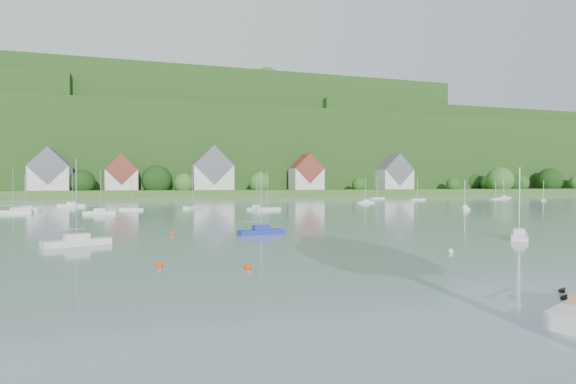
{
  "coord_description": "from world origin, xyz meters",
  "views": [
    {
      "loc": [
        -21.35,
        -3.69,
        5.44
      ],
      "look_at": [
        2.76,
        75.0,
        4.0
      ],
      "focal_mm": 29.09,
      "sensor_mm": 36.0,
      "label": 1
    }
  ],
  "objects": [
    {
      "name": "far_shore_strip",
      "position": [
        0.0,
        200.0,
        1.5
      ],
      "size": [
        600.0,
        60.0,
        3.0
      ],
      "primitive_type": "cube",
      "color": "#32551F",
      "rests_on": "ground"
    },
    {
      "name": "forested_ridge",
      "position": [
        0.39,
        268.57,
        22.89
      ],
      "size": [
        620.0,
        181.22,
        69.89
      ],
      "color": "#163912",
      "rests_on": "ground"
    },
    {
      "name": "village_building_0",
      "position": [
        -55.0,
        187.0,
        9.51
      ],
      "size": [
        14.0,
        10.4,
        16.0
      ],
      "color": "beige",
      "rests_on": "far_shore_strip"
    },
    {
      "name": "village_building_1",
      "position": [
        -30.0,
        189.0,
        8.75
      ],
      "size": [
        12.0,
        9.36,
        14.0
      ],
      "color": "beige",
      "rests_on": "far_shore_strip"
    },
    {
      "name": "village_building_2",
      "position": [
        5.0,
        188.0,
        10.27
      ],
      "size": [
        16.0,
        11.44,
        18.0
      ],
      "color": "beige",
      "rests_on": "far_shore_strip"
    },
    {
      "name": "village_building_3",
      "position": [
        45.0,
        186.0,
        9.43
      ],
      "size": [
        13.0,
        10.4,
        15.5
      ],
      "color": "beige",
      "rests_on": "far_shore_strip"
    },
    {
      "name": "village_building_4",
      "position": [
        90.0,
        190.0,
        9.59
      ],
      "size": [
        15.0,
        10.4,
        16.5
      ],
      "color": "beige",
      "rests_on": "far_shore_strip"
    },
    {
      "name": "near_sailboat_1",
      "position": [
        -9.45,
        45.03,
        0.4
      ],
      "size": [
        5.16,
        2.08,
        6.76
      ],
      "rotation": [
        0.0,
        0.0,
        0.14
      ],
      "color": "#1E299C",
      "rests_on": "ground"
    },
    {
      "name": "near_sailboat_3",
      "position": [
        13.91,
        33.5,
        0.41
      ],
      "size": [
        4.6,
        4.85,
        7.05
      ],
      "rotation": [
        0.0,
        0.0,
        0.83
      ],
      "color": "silver",
      "rests_on": "ground"
    },
    {
      "name": "near_sailboat_6",
      "position": [
        -27.16,
        40.85,
        0.42
      ],
      "size": [
        5.79,
        3.78,
        7.62
      ],
      "rotation": [
        0.0,
        0.0,
        0.43
      ],
      "color": "silver",
      "rests_on": "ground"
    },
    {
      "name": "mooring_buoy_0",
      "position": [
        -15.13,
        25.36,
        0.0
      ],
      "size": [
        0.45,
        0.45,
        0.45
      ],
      "primitive_type": "sphere",
      "color": "#FB3700",
      "rests_on": "ground"
    },
    {
      "name": "mooring_buoy_1",
      "position": [
        1.71,
        27.66,
        0.0
      ],
      "size": [
        0.43,
        0.43,
        0.43
      ],
      "primitive_type": "sphere",
      "color": "silver",
      "rests_on": "ground"
    },
    {
      "name": "mooring_buoy_3",
      "position": [
        -18.6,
        47.58,
        0.0
      ],
      "size": [
        0.46,
        0.46,
        0.46
      ],
      "primitive_type": "sphere",
      "color": "#FB3700",
      "rests_on": "ground"
    },
    {
      "name": "mooring_buoy_5",
      "position": [
        -20.5,
        27.69,
        0.0
      ],
      "size": [
        0.44,
        0.44,
        0.44
      ],
      "primitive_type": "sphere",
      "color": "#FB3700",
      "rests_on": "ground"
    },
    {
      "name": "duck_pair",
      "position": [
        -2.0,
        13.92,
        0.09
      ],
      "size": [
        1.6,
        1.45,
        0.28
      ],
      "color": "black",
      "rests_on": "ground"
    },
    {
      "name": "far_sailboat_cluster",
      "position": [
        -2.04,
        113.57,
        0.37
      ],
      "size": [
        198.7,
        71.86,
        8.71
      ],
      "color": "silver",
      "rests_on": "ground"
    }
  ]
}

